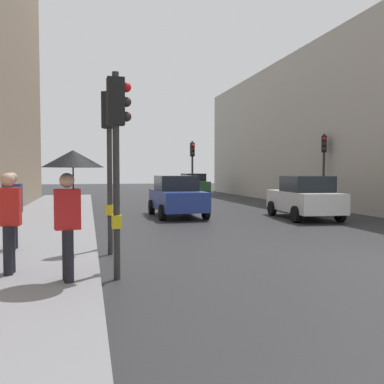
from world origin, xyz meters
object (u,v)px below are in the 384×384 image
Objects in this scene: pedestrian_in_red_jacket at (9,219)px; car_green_estate at (193,184)px; pedestrian_with_grey_backpack at (11,206)px; traffic_light_mid_street at (324,157)px; traffic_light_near_right at (110,140)px; traffic_light_near_left at (117,137)px; traffic_light_far_median at (192,160)px; car_blue_van at (177,196)px; pedestrian_with_umbrella at (71,178)px; car_white_compact at (305,197)px.

car_green_estate is at bearing 70.17° from pedestrian_in_red_jacket.
pedestrian_with_grey_backpack is at bearing 98.48° from pedestrian_in_red_jacket.
traffic_light_near_right is (-11.17, -9.75, 0.02)m from traffic_light_mid_street.
traffic_light_near_left is at bearing -50.97° from pedestrian_with_grey_backpack.
car_blue_van is (-2.56, -7.81, -1.75)m from traffic_light_far_median.
traffic_light_near_left is 0.86× the size of car_green_estate.
traffic_light_far_median is 0.90× the size of car_blue_van.
traffic_light_near_left is 11.16m from car_blue_van.
traffic_light_mid_street is 16.53m from traffic_light_near_left.
traffic_light_mid_street is 8.20m from traffic_light_far_median.
pedestrian_with_umbrella is (-0.78, -0.55, -0.72)m from traffic_light_near_left.
pedestrian_in_red_jacket is (-13.04, -11.99, -1.53)m from traffic_light_mid_street.
traffic_light_near_left reaches higher than pedestrian_with_umbrella.
traffic_light_near_left is 28.63m from car_green_estate.
pedestrian_in_red_jacket is (-10.02, -8.25, 0.25)m from car_white_compact.
car_white_compact is 2.44× the size of pedestrian_in_red_jacket.
traffic_light_far_median is at bearing 71.84° from car_blue_van.
pedestrian_with_umbrella reaches higher than car_green_estate.
traffic_light_near_right reaches higher than traffic_light_near_left.
car_green_estate is 1.02× the size of car_blue_van.
pedestrian_with_umbrella is (-6.55, -18.91, -0.78)m from traffic_light_far_median.
car_green_estate is at bearing 90.57° from car_white_compact.
traffic_light_far_median is 0.88× the size of car_green_estate.
traffic_light_mid_street is 0.91× the size of car_blue_van.
traffic_light_near_right is at bearing 50.15° from pedestrian_in_red_jacket.
traffic_light_near_right reaches higher than traffic_light_mid_street.
pedestrian_with_umbrella is 3.71m from pedestrian_with_grey_backpack.
car_white_compact is (-3.02, -3.74, -1.78)m from traffic_light_mid_street.
car_white_compact is at bearing -89.43° from car_green_estate.
car_white_compact is 12.71m from pedestrian_with_umbrella.
pedestrian_with_umbrella is at bearing -109.76° from car_blue_van.
pedestrian_with_umbrella is (-11.95, -12.74, -0.82)m from traffic_light_mid_street.
car_green_estate is 2.01× the size of pedestrian_with_umbrella.
car_white_compact is at bearing -128.95° from traffic_light_mid_street.
traffic_light_mid_street is at bearing 42.60° from pedestrian_in_red_jacket.
traffic_light_near_left is at bearing 35.07° from pedestrian_with_umbrella.
car_green_estate is at bearing 67.51° from pedestrian_with_grey_backpack.
pedestrian_in_red_jacket reaches higher than car_green_estate.
traffic_light_near_left is at bearing -133.95° from car_white_compact.
traffic_light_mid_street is 2.18× the size of pedestrian_with_grey_backpack.
traffic_light_far_median is (5.77, 15.93, -0.06)m from traffic_light_near_right.
traffic_light_near_right is 3.30m from pedestrian_in_red_jacket.
car_green_estate is 2.43× the size of pedestrian_in_red_jacket.
traffic_light_mid_street reaches higher than car_white_compact.
car_blue_van is at bearing 68.43° from traffic_light_near_right.
pedestrian_with_grey_backpack reaches higher than car_green_estate.
car_green_estate is at bearing 74.30° from car_blue_van.
pedestrian_with_umbrella is at bearing -104.62° from traffic_light_near_right.
car_green_estate is at bearing 101.87° from traffic_light_mid_street.
pedestrian_in_red_jacket is at bearing -81.52° from pedestrian_with_grey_backpack.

